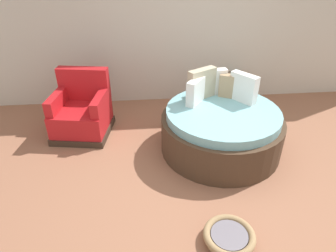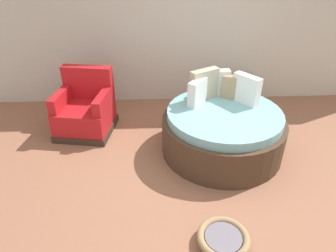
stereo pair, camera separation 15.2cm
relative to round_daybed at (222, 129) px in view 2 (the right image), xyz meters
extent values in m
cube|color=#936047|center=(-0.24, -0.68, -0.34)|extent=(8.00, 8.00, 0.02)
cube|color=beige|center=(-0.24, 1.71, 1.23)|extent=(8.00, 0.12, 3.12)
cylinder|color=#473323|center=(0.00, -0.02, -0.08)|extent=(1.65, 1.65, 0.50)
cylinder|color=#7AB7C1|center=(0.00, -0.02, 0.23)|extent=(1.52, 1.52, 0.12)
cube|color=white|center=(0.33, 0.23, 0.49)|extent=(0.33, 0.39, 0.40)
cube|color=tan|center=(0.19, 0.36, 0.46)|extent=(0.35, 0.25, 0.33)
cube|color=white|center=(-0.04, 0.49, 0.48)|extent=(0.38, 0.15, 0.37)
cube|color=#BCB293|center=(-0.22, 0.38, 0.51)|extent=(0.43, 0.31, 0.43)
cube|color=white|center=(-0.34, 0.22, 0.47)|extent=(0.30, 0.35, 0.34)
cube|color=#38281E|center=(-1.98, 0.58, -0.28)|extent=(0.92, 0.92, 0.10)
cube|color=red|center=(-1.98, 0.58, -0.06)|extent=(0.88, 0.88, 0.34)
cube|color=red|center=(-1.93, 0.89, 0.36)|extent=(0.78, 0.28, 0.50)
cube|color=red|center=(-2.30, 0.63, 0.22)|extent=(0.23, 0.69, 0.22)
cube|color=red|center=(-1.67, 0.53, 0.22)|extent=(0.23, 0.69, 0.22)
cylinder|color=#9E7F56|center=(-0.29, -1.57, -0.30)|extent=(0.44, 0.44, 0.06)
torus|color=#9E7F56|center=(-0.29, -1.57, -0.23)|extent=(0.51, 0.51, 0.07)
cylinder|color=slate|center=(-0.29, -1.57, -0.24)|extent=(0.36, 0.36, 0.05)
cylinder|color=brown|center=(0.63, 1.40, -0.09)|extent=(0.08, 0.08, 0.48)
cylinder|color=brown|center=(0.63, 1.40, 0.17)|extent=(0.44, 0.44, 0.04)
camera|label=1|loc=(-1.06, -3.41, 2.17)|focal=31.86mm
camera|label=2|loc=(-0.91, -3.42, 2.17)|focal=31.86mm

